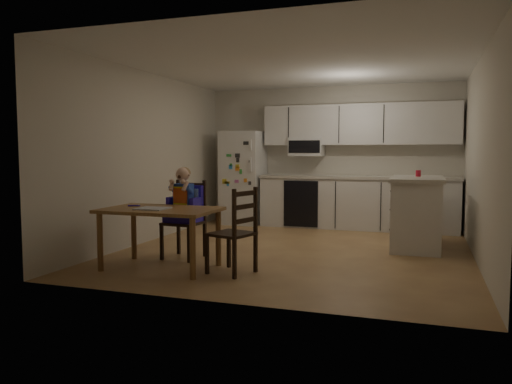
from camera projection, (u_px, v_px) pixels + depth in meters
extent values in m
cube|color=olive|center=(296.00, 250.00, 6.77)|extent=(4.50, 5.00, 0.01)
cube|color=beige|center=(330.00, 156.00, 9.02)|extent=(4.50, 0.02, 2.50)
cube|color=beige|center=(149.00, 157.00, 7.38)|extent=(0.02, 5.00, 2.50)
cube|color=beige|center=(480.00, 159.00, 5.94)|extent=(0.02, 5.00, 2.50)
cube|color=white|center=(297.00, 63.00, 6.56)|extent=(4.50, 5.00, 0.01)
cube|color=silver|center=(243.00, 178.00, 9.22)|extent=(0.72, 0.70, 1.70)
cube|color=silver|center=(357.00, 204.00, 8.64)|extent=(3.34, 0.60, 0.86)
cube|color=beige|center=(357.00, 177.00, 8.59)|extent=(3.37, 0.62, 0.05)
cube|color=black|center=(301.00, 204.00, 8.64)|extent=(0.60, 0.02, 0.80)
cube|color=silver|center=(359.00, 125.00, 8.65)|extent=(3.34, 0.34, 0.70)
cube|color=silver|center=(307.00, 147.00, 8.95)|extent=(0.60, 0.38, 0.33)
cube|color=silver|center=(417.00, 214.00, 6.93)|extent=(0.63, 1.27, 0.93)
cube|color=beige|center=(417.00, 179.00, 6.89)|extent=(0.70, 1.33, 0.05)
cylinder|color=red|center=(418.00, 173.00, 7.06)|extent=(0.07, 0.07, 0.09)
cube|color=brown|center=(160.00, 210.00, 5.67)|extent=(1.29, 0.83, 0.04)
cylinder|color=brown|center=(100.00, 242.00, 5.56)|extent=(0.06, 0.06, 0.65)
cylinder|color=brown|center=(134.00, 233.00, 6.20)|extent=(0.06, 0.06, 0.65)
cylinder|color=brown|center=(193.00, 249.00, 5.20)|extent=(0.06, 0.06, 0.65)
cylinder|color=brown|center=(218.00, 238.00, 5.84)|extent=(0.06, 0.06, 0.65)
cube|color=#A3A3A7|center=(152.00, 209.00, 5.60)|extent=(0.34, 0.30, 0.01)
cylinder|color=#2D1CC5|center=(133.00, 206.00, 5.89)|extent=(0.12, 0.06, 0.02)
cube|color=black|center=(183.00, 223.00, 6.23)|extent=(0.46, 0.46, 0.03)
cube|color=black|center=(162.00, 243.00, 6.14)|extent=(0.04, 0.04, 0.43)
cube|color=black|center=(179.00, 238.00, 6.50)|extent=(0.04, 0.04, 0.43)
cube|color=black|center=(189.00, 245.00, 5.99)|extent=(0.04, 0.04, 0.43)
cube|color=black|center=(205.00, 240.00, 6.35)|extent=(0.04, 0.04, 0.43)
cube|color=black|center=(191.00, 200.00, 6.38)|extent=(0.43, 0.07, 0.51)
cube|color=#2D1CC5|center=(183.00, 218.00, 6.22)|extent=(0.41, 0.38, 0.10)
cube|color=#2D1CC5|center=(189.00, 199.00, 6.34)|extent=(0.39, 0.09, 0.35)
cube|color=#58AAF1|center=(182.00, 213.00, 6.20)|extent=(0.32, 0.28, 0.02)
cube|color=navy|center=(183.00, 194.00, 6.21)|extent=(0.24, 0.16, 0.27)
cube|color=red|center=(181.00, 196.00, 6.15)|extent=(0.19, 0.03, 0.20)
sphere|color=beige|center=(183.00, 174.00, 6.18)|extent=(0.19, 0.19, 0.17)
ellipsoid|color=olive|center=(183.00, 173.00, 6.18)|extent=(0.19, 0.17, 0.14)
cube|color=black|center=(231.00, 234.00, 5.47)|extent=(0.52, 0.52, 0.03)
cube|color=black|center=(229.00, 249.00, 5.75)|extent=(0.04, 0.04, 0.42)
cube|color=black|center=(255.00, 253.00, 5.53)|extent=(0.04, 0.04, 0.42)
cube|color=black|center=(207.00, 255.00, 5.44)|extent=(0.04, 0.04, 0.42)
cube|color=black|center=(234.00, 259.00, 5.22)|extent=(0.04, 0.04, 0.42)
cube|color=black|center=(245.00, 211.00, 5.33)|extent=(0.16, 0.41, 0.50)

